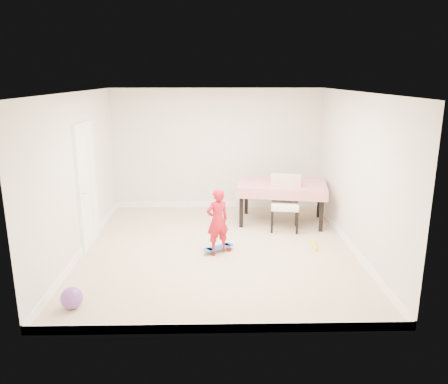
{
  "coord_description": "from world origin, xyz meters",
  "views": [
    {
      "loc": [
        -0.05,
        -6.89,
        2.84
      ],
      "look_at": [
        0.1,
        0.2,
        0.95
      ],
      "focal_mm": 35.0,
      "sensor_mm": 36.0,
      "label": 1
    }
  ],
  "objects_px": {
    "dining_table": "(282,203)",
    "skateboard": "(219,249)",
    "dining_chair": "(285,204)",
    "child": "(217,222)",
    "balloon": "(72,298)"
  },
  "relations": [
    {
      "from": "dining_table",
      "to": "dining_chair",
      "type": "height_order",
      "value": "dining_chair"
    },
    {
      "from": "skateboard",
      "to": "child",
      "type": "relative_size",
      "value": 0.55
    },
    {
      "from": "dining_chair",
      "to": "balloon",
      "type": "distance_m",
      "value": 4.26
    },
    {
      "from": "dining_chair",
      "to": "child",
      "type": "xyz_separation_m",
      "value": [
        -1.28,
        -1.12,
        0.02
      ]
    },
    {
      "from": "dining_chair",
      "to": "child",
      "type": "height_order",
      "value": "child"
    },
    {
      "from": "balloon",
      "to": "dining_chair",
      "type": "bearing_deg",
      "value": 42.43
    },
    {
      "from": "dining_chair",
      "to": "child",
      "type": "relative_size",
      "value": 0.97
    },
    {
      "from": "skateboard",
      "to": "balloon",
      "type": "distance_m",
      "value": 2.59
    },
    {
      "from": "skateboard",
      "to": "balloon",
      "type": "bearing_deg",
      "value": -169.18
    },
    {
      "from": "skateboard",
      "to": "child",
      "type": "distance_m",
      "value": 0.49
    },
    {
      "from": "dining_table",
      "to": "skateboard",
      "type": "xyz_separation_m",
      "value": [
        -1.27,
        -1.52,
        -0.36
      ]
    },
    {
      "from": "dining_table",
      "to": "skateboard",
      "type": "bearing_deg",
      "value": -119.47
    },
    {
      "from": "dining_table",
      "to": "child",
      "type": "relative_size",
      "value": 1.6
    },
    {
      "from": "dining_table",
      "to": "skateboard",
      "type": "relative_size",
      "value": 2.93
    },
    {
      "from": "dining_chair",
      "to": "dining_table",
      "type": "bearing_deg",
      "value": 97.77
    }
  ]
}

